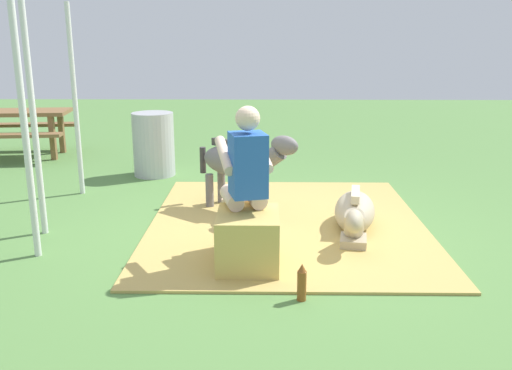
{
  "coord_description": "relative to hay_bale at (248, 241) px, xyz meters",
  "views": [
    {
      "loc": [
        -5.18,
        0.06,
        1.9
      ],
      "look_at": [
        -0.18,
        0.14,
        0.55
      ],
      "focal_mm": 38.96,
      "sensor_mm": 36.0,
      "label": 1
    }
  ],
  "objects": [
    {
      "name": "picnic_bench",
      "position": [
        4.42,
        3.77,
        0.34
      ],
      "size": [
        1.45,
        1.63,
        0.75
      ],
      "color": "brown",
      "rests_on": "ground"
    },
    {
      "name": "water_barrel",
      "position": [
        3.22,
        1.41,
        0.2
      ],
      "size": [
        0.57,
        0.57,
        0.88
      ],
      "primitive_type": "cylinder",
      "color": "#B2B2B7",
      "rests_on": "ground"
    },
    {
      "name": "tent_pole_left",
      "position": [
        0.24,
        1.88,
        0.9
      ],
      "size": [
        0.06,
        0.06,
        2.28
      ],
      "primitive_type": "cylinder",
      "color": "silver",
      "rests_on": "ground"
    },
    {
      "name": "hay_patch",
      "position": [
        1.12,
        -0.37,
        -0.23
      ],
      "size": [
        3.26,
        2.81,
        0.02
      ],
      "primitive_type": "cube",
      "color": "tan",
      "rests_on": "ground"
    },
    {
      "name": "soda_bottle",
      "position": [
        -0.6,
        -0.41,
        -0.1
      ],
      "size": [
        0.07,
        0.07,
        0.29
      ],
      "color": "brown",
      "rests_on": "ground"
    },
    {
      "name": "hay_bale",
      "position": [
        0.0,
        0.0,
        0.0
      ],
      "size": [
        0.61,
        0.51,
        0.48
      ],
      "primitive_type": "cube",
      "color": "tan",
      "rests_on": "ground"
    },
    {
      "name": "pony_standing",
      "position": [
        1.52,
        0.13,
        0.32
      ],
      "size": [
        0.96,
        1.14,
        0.93
      ],
      "color": "slate",
      "rests_on": "ground"
    },
    {
      "name": "ground_plane",
      "position": [
        0.83,
        -0.2,
        -0.24
      ],
      "size": [
        24.0,
        24.0,
        0.0
      ],
      "primitive_type": "plane",
      "color": "#568442"
    },
    {
      "name": "tent_pole_mid",
      "position": [
        0.83,
        2.05,
        0.9
      ],
      "size": [
        0.06,
        0.06,
        2.28
      ],
      "primitive_type": "cylinder",
      "color": "silver",
      "rests_on": "ground"
    },
    {
      "name": "person_seated",
      "position": [
        0.16,
        0.03,
        0.51
      ],
      "size": [
        0.71,
        0.52,
        1.36
      ],
      "color": "beige",
      "rests_on": "ground"
    },
    {
      "name": "pony_lying",
      "position": [
        0.91,
        -1.04,
        -0.05
      ],
      "size": [
        1.36,
        0.54,
        0.42
      ],
      "color": "tan",
      "rests_on": "ground"
    },
    {
      "name": "tent_pole_right",
      "position": [
        2.27,
        2.13,
        0.9
      ],
      "size": [
        0.06,
        0.06,
        2.28
      ],
      "primitive_type": "cylinder",
      "color": "silver",
      "rests_on": "ground"
    }
  ]
}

